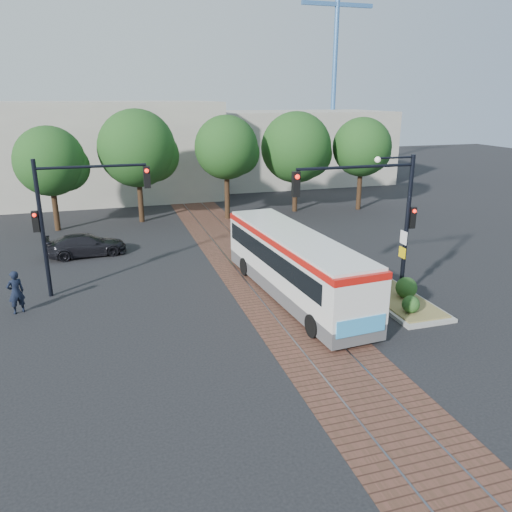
# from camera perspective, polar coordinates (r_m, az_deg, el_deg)

# --- Properties ---
(ground) EXTENTS (120.00, 120.00, 0.00)m
(ground) POSITION_cam_1_polar(r_m,az_deg,el_deg) (21.21, 3.19, -5.64)
(ground) COLOR black
(ground) RESTS_ON ground
(trackbed) EXTENTS (3.60, 40.00, 0.02)m
(trackbed) POSITION_cam_1_polar(r_m,az_deg,el_deg) (24.73, 0.02, -2.10)
(trackbed) COLOR brown
(trackbed) RESTS_ON ground
(tree_row) EXTENTS (26.40, 5.60, 7.67)m
(tree_row) POSITION_cam_1_polar(r_m,az_deg,el_deg) (35.75, -4.04, 12.02)
(tree_row) COLOR #382314
(tree_row) RESTS_ON ground
(warehouses) EXTENTS (40.00, 13.00, 8.00)m
(warehouses) POSITION_cam_1_polar(r_m,az_deg,el_deg) (47.62, -9.54, 12.01)
(warehouses) COLOR #ADA899
(warehouses) RESTS_ON ground
(crane) EXTENTS (8.00, 0.50, 18.00)m
(crane) POSITION_cam_1_polar(r_m,az_deg,el_deg) (57.87, 8.96, 20.04)
(crane) COLOR #3F72B2
(crane) RESTS_ON ground
(city_bus) EXTENTS (3.08, 10.74, 2.84)m
(city_bus) POSITION_cam_1_polar(r_m,az_deg,el_deg) (21.65, 4.36, -0.69)
(city_bus) COLOR #49494C
(city_bus) RESTS_ON ground
(traffic_island) EXTENTS (2.20, 5.20, 1.13)m
(traffic_island) POSITION_cam_1_polar(r_m,az_deg,el_deg) (22.39, 15.72, -4.10)
(traffic_island) COLOR gray
(traffic_island) RESTS_ON ground
(signal_pole_main) EXTENTS (5.49, 0.46, 6.00)m
(signal_pole_main) POSITION_cam_1_polar(r_m,az_deg,el_deg) (20.87, 14.23, 5.45)
(signal_pole_main) COLOR black
(signal_pole_main) RESTS_ON ground
(signal_pole_left) EXTENTS (4.99, 0.34, 6.00)m
(signal_pole_left) POSITION_cam_1_polar(r_m,az_deg,el_deg) (22.75, -20.66, 5.09)
(signal_pole_left) COLOR black
(signal_pole_left) RESTS_ON ground
(officer) EXTENTS (0.78, 0.68, 1.81)m
(officer) POSITION_cam_1_polar(r_m,az_deg,el_deg) (22.33, -25.76, -3.74)
(officer) COLOR black
(officer) RESTS_ON ground
(parked_car) EXTENTS (4.37, 2.11, 1.23)m
(parked_car) POSITION_cam_1_polar(r_m,az_deg,el_deg) (29.03, -18.83, 1.21)
(parked_car) COLOR black
(parked_car) RESTS_ON ground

